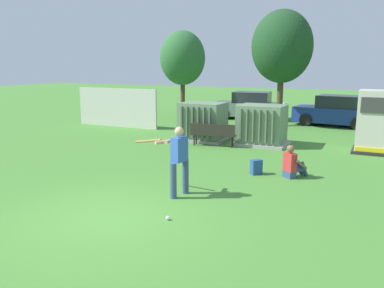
# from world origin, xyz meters

# --- Properties ---
(ground_plane) EXTENTS (96.00, 96.00, 0.00)m
(ground_plane) POSITION_xyz_m (0.00, 0.00, 0.00)
(ground_plane) COLOR #478433
(fence_panel) EXTENTS (4.80, 0.12, 2.00)m
(fence_panel) POSITION_xyz_m (-7.49, 10.50, 1.00)
(fence_panel) COLOR beige
(fence_panel) RESTS_ON ground
(transformer_west) EXTENTS (2.10, 1.70, 1.62)m
(transformer_west) POSITION_xyz_m (-1.85, 8.96, 0.79)
(transformer_west) COLOR #9E9B93
(transformer_west) RESTS_ON ground
(transformer_mid_west) EXTENTS (2.10, 1.70, 1.62)m
(transformer_mid_west) POSITION_xyz_m (0.70, 9.09, 0.79)
(transformer_mid_west) COLOR #9E9B93
(transformer_mid_west) RESTS_ON ground
(generator_enclosure) EXTENTS (1.60, 1.40, 2.30)m
(generator_enclosure) POSITION_xyz_m (4.94, 9.49, 1.14)
(generator_enclosure) COLOR #262626
(generator_enclosure) RESTS_ON ground
(park_bench) EXTENTS (1.84, 0.65, 0.92)m
(park_bench) POSITION_xyz_m (-0.95, 7.92, 0.54)
(park_bench) COLOR #2D2823
(park_bench) RESTS_ON ground
(batter) EXTENTS (1.61, 0.75, 1.74)m
(batter) POSITION_xyz_m (0.61, 1.97, 0.98)
(batter) COLOR #384C75
(batter) RESTS_ON ground
(sports_ball) EXTENTS (0.09, 0.09, 0.09)m
(sports_ball) POSITION_xyz_m (1.18, 0.45, 0.04)
(sports_ball) COLOR white
(sports_ball) RESTS_ON ground
(seated_spectator) EXTENTS (0.70, 0.77, 0.96)m
(seated_spectator) POSITION_xyz_m (2.84, 4.85, 0.38)
(seated_spectator) COLOR #384C75
(seated_spectator) RESTS_ON ground
(backpack) EXTENTS (0.38, 0.38, 0.44)m
(backpack) POSITION_xyz_m (1.81, 4.70, 0.21)
(backpack) COLOR #264C8C
(backpack) RESTS_ON ground
(tree_left) EXTENTS (2.73, 2.73, 5.22)m
(tree_left) POSITION_xyz_m (-6.08, 15.34, 3.58)
(tree_left) COLOR #4C3828
(tree_left) RESTS_ON ground
(tree_center_left) EXTENTS (3.13, 3.13, 5.97)m
(tree_center_left) POSITION_xyz_m (0.13, 14.44, 4.10)
(tree_center_left) COLOR #4C3828
(tree_center_left) RESTS_ON ground
(parked_car_leftmost) EXTENTS (4.34, 2.22, 1.62)m
(parked_car_leftmost) POSITION_xyz_m (-2.13, 16.46, 0.75)
(parked_car_leftmost) COLOR #B2B2B7
(parked_car_leftmost) RESTS_ON ground
(parked_car_left_of_center) EXTENTS (4.38, 2.32, 1.62)m
(parked_car_left_of_center) POSITION_xyz_m (2.86, 15.72, 0.75)
(parked_car_left_of_center) COLOR navy
(parked_car_left_of_center) RESTS_ON ground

